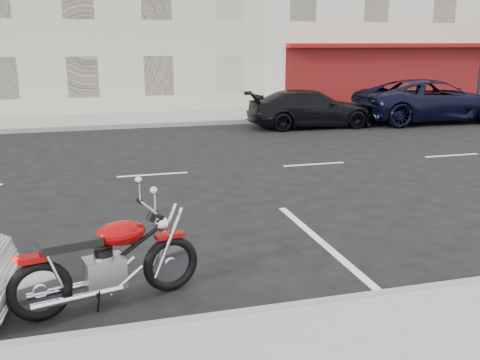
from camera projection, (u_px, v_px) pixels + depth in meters
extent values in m
plane|color=black|center=(236.00, 169.00, 12.79)|extent=(120.00, 120.00, 0.00)
cube|color=gray|center=(43.00, 123.00, 19.59)|extent=(80.00, 3.40, 0.15)
cube|color=gray|center=(39.00, 130.00, 18.01)|extent=(80.00, 0.12, 0.16)
cylinder|color=black|center=(480.00, 70.00, 23.68)|extent=(0.12, 0.12, 3.20)
cylinder|color=beige|center=(447.00, 100.00, 23.71)|extent=(0.20, 0.20, 0.60)
sphere|color=beige|center=(448.00, 93.00, 23.63)|extent=(0.20, 0.20, 0.20)
torus|color=black|center=(228.00, 253.00, 6.87)|extent=(0.71, 0.28, 0.70)
torus|color=black|center=(111.00, 277.00, 6.16)|extent=(0.71, 0.28, 0.70)
cube|color=#870405|center=(228.00, 226.00, 6.78)|extent=(0.38, 0.22, 0.05)
cube|color=#870405|center=(106.00, 247.00, 6.04)|extent=(0.34, 0.24, 0.06)
cube|color=gray|center=(169.00, 260.00, 6.48)|extent=(0.50, 0.41, 0.36)
ellipsoid|color=#870405|center=(184.00, 223.00, 6.47)|extent=(0.65, 0.48, 0.28)
cube|color=black|center=(140.00, 233.00, 6.21)|extent=(0.69, 0.42, 0.09)
cylinder|color=silver|center=(210.00, 200.00, 6.57)|extent=(0.21, 0.72, 0.04)
sphere|color=silver|center=(221.00, 215.00, 6.70)|extent=(0.18, 0.18, 0.18)
cylinder|color=silver|center=(146.00, 284.00, 6.24)|extent=(0.99, 0.31, 0.08)
cylinder|color=silver|center=(138.00, 275.00, 6.48)|extent=(0.99, 0.31, 0.08)
cylinder|color=silver|center=(224.00, 231.00, 6.77)|extent=(0.40, 0.14, 0.83)
cylinder|color=black|center=(186.00, 243.00, 6.54)|extent=(0.83, 0.25, 0.52)
imported|color=black|center=(431.00, 101.00, 20.23)|extent=(5.78, 2.75, 1.59)
imported|color=black|center=(311.00, 109.00, 18.95)|extent=(4.59, 2.00, 1.31)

